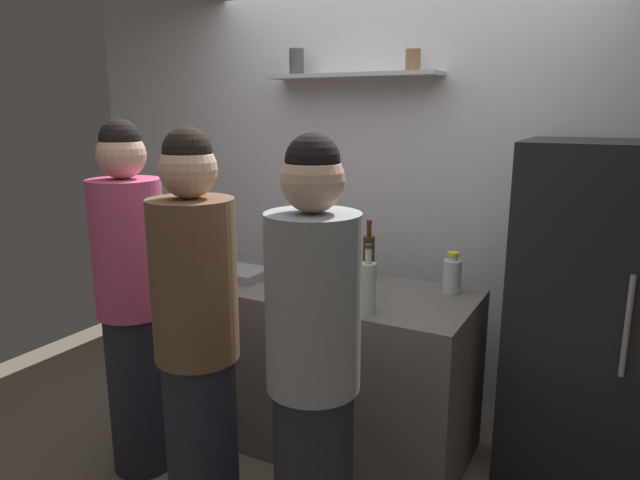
{
  "coord_description": "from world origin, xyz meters",
  "views": [
    {
      "loc": [
        1.23,
        -2.07,
        1.81
      ],
      "look_at": [
        -0.15,
        0.49,
        1.14
      ],
      "focal_mm": 32.13,
      "sensor_mm": 36.0,
      "label": 1
    }
  ],
  "objects_px": {
    "wine_bottle_amber_glass": "(369,254)",
    "wine_bottle_pale_glass": "(368,286)",
    "wine_bottle_dark_glass": "(354,278)",
    "person_brown_jacket": "(197,346)",
    "person_pink_top": "(133,303)",
    "water_bottle_plastic": "(452,275)",
    "person_grey_hoodie": "(313,375)",
    "utensil_holder": "(277,258)",
    "wine_bottle_green_glass": "(316,278)",
    "baking_pan": "(236,273)",
    "refrigerator": "(584,314)"
  },
  "relations": [
    {
      "from": "refrigerator",
      "to": "person_grey_hoodie",
      "type": "distance_m",
      "value": 1.49
    },
    {
      "from": "water_bottle_plastic",
      "to": "person_brown_jacket",
      "type": "height_order",
      "value": "person_brown_jacket"
    },
    {
      "from": "water_bottle_plastic",
      "to": "wine_bottle_dark_glass",
      "type": "bearing_deg",
      "value": -138.8
    },
    {
      "from": "wine_bottle_dark_glass",
      "to": "wine_bottle_green_glass",
      "type": "distance_m",
      "value": 0.19
    },
    {
      "from": "refrigerator",
      "to": "wine_bottle_pale_glass",
      "type": "xyz_separation_m",
      "value": [
        -0.87,
        -0.62,
        0.18
      ]
    },
    {
      "from": "wine_bottle_dark_glass",
      "to": "person_brown_jacket",
      "type": "distance_m",
      "value": 0.86
    },
    {
      "from": "wine_bottle_dark_glass",
      "to": "person_pink_top",
      "type": "xyz_separation_m",
      "value": [
        -0.93,
        -0.55,
        -0.12
      ]
    },
    {
      "from": "utensil_holder",
      "to": "wine_bottle_green_glass",
      "type": "xyz_separation_m",
      "value": [
        0.48,
        -0.4,
        0.05
      ]
    },
    {
      "from": "person_brown_jacket",
      "to": "wine_bottle_amber_glass",
      "type": "bearing_deg",
      "value": -115.98
    },
    {
      "from": "refrigerator",
      "to": "water_bottle_plastic",
      "type": "xyz_separation_m",
      "value": [
        -0.62,
        -0.14,
        0.15
      ]
    },
    {
      "from": "wine_bottle_dark_glass",
      "to": "person_pink_top",
      "type": "distance_m",
      "value": 1.09
    },
    {
      "from": "wine_bottle_green_glass",
      "to": "person_grey_hoodie",
      "type": "relative_size",
      "value": 0.17
    },
    {
      "from": "refrigerator",
      "to": "person_pink_top",
      "type": "height_order",
      "value": "person_pink_top"
    },
    {
      "from": "wine_bottle_pale_glass",
      "to": "refrigerator",
      "type": "bearing_deg",
      "value": 35.12
    },
    {
      "from": "wine_bottle_dark_glass",
      "to": "wine_bottle_pale_glass",
      "type": "relative_size",
      "value": 0.93
    },
    {
      "from": "refrigerator",
      "to": "person_pink_top",
      "type": "xyz_separation_m",
      "value": [
        -1.94,
        -1.02,
        0.05
      ]
    },
    {
      "from": "baking_pan",
      "to": "person_grey_hoodie",
      "type": "distance_m",
      "value": 1.24
    },
    {
      "from": "utensil_holder",
      "to": "person_grey_hoodie",
      "type": "distance_m",
      "value": 1.38
    },
    {
      "from": "wine_bottle_pale_glass",
      "to": "person_brown_jacket",
      "type": "relative_size",
      "value": 0.19
    },
    {
      "from": "wine_bottle_amber_glass",
      "to": "water_bottle_plastic",
      "type": "relative_size",
      "value": 1.5
    },
    {
      "from": "person_pink_top",
      "to": "person_brown_jacket",
      "type": "bearing_deg",
      "value": 46.43
    },
    {
      "from": "person_brown_jacket",
      "to": "person_grey_hoodie",
      "type": "bearing_deg",
      "value": 166.05
    },
    {
      "from": "wine_bottle_green_glass",
      "to": "person_brown_jacket",
      "type": "xyz_separation_m",
      "value": [
        -0.17,
        -0.7,
        -0.13
      ]
    },
    {
      "from": "baking_pan",
      "to": "wine_bottle_green_glass",
      "type": "bearing_deg",
      "value": -11.23
    },
    {
      "from": "person_grey_hoodie",
      "to": "utensil_holder",
      "type": "bearing_deg",
      "value": 25.03
    },
    {
      "from": "wine_bottle_amber_glass",
      "to": "wine_bottle_green_glass",
      "type": "xyz_separation_m",
      "value": [
        -0.07,
        -0.49,
        -0.02
      ]
    },
    {
      "from": "utensil_holder",
      "to": "wine_bottle_amber_glass",
      "type": "height_order",
      "value": "wine_bottle_amber_glass"
    },
    {
      "from": "baking_pan",
      "to": "water_bottle_plastic",
      "type": "distance_m",
      "value": 1.18
    },
    {
      "from": "wine_bottle_amber_glass",
      "to": "person_pink_top",
      "type": "relative_size",
      "value": 0.18
    },
    {
      "from": "person_brown_jacket",
      "to": "wine_bottle_pale_glass",
      "type": "bearing_deg",
      "value": -141.34
    },
    {
      "from": "baking_pan",
      "to": "person_brown_jacket",
      "type": "bearing_deg",
      "value": -63.29
    },
    {
      "from": "wine_bottle_amber_glass",
      "to": "wine_bottle_dark_glass",
      "type": "bearing_deg",
      "value": -75.84
    },
    {
      "from": "wine_bottle_amber_glass",
      "to": "wine_bottle_pale_glass",
      "type": "xyz_separation_m",
      "value": [
        0.24,
        -0.55,
        0.0
      ]
    },
    {
      "from": "wine_bottle_green_glass",
      "to": "person_pink_top",
      "type": "relative_size",
      "value": 0.17
    },
    {
      "from": "person_pink_top",
      "to": "baking_pan",
      "type": "bearing_deg",
      "value": 139.62
    },
    {
      "from": "wine_bottle_dark_glass",
      "to": "person_pink_top",
      "type": "height_order",
      "value": "person_pink_top"
    },
    {
      "from": "wine_bottle_green_glass",
      "to": "person_grey_hoodie",
      "type": "xyz_separation_m",
      "value": [
        0.37,
        -0.69,
        -0.13
      ]
    },
    {
      "from": "utensil_holder",
      "to": "person_grey_hoodie",
      "type": "height_order",
      "value": "person_grey_hoodie"
    },
    {
      "from": "utensil_holder",
      "to": "person_grey_hoodie",
      "type": "xyz_separation_m",
      "value": [
        0.84,
        -1.09,
        -0.08
      ]
    },
    {
      "from": "utensil_holder",
      "to": "wine_bottle_green_glass",
      "type": "distance_m",
      "value": 0.62
    },
    {
      "from": "wine_bottle_dark_glass",
      "to": "person_grey_hoodie",
      "type": "distance_m",
      "value": 0.8
    },
    {
      "from": "wine_bottle_green_glass",
      "to": "wine_bottle_dark_glass",
      "type": "bearing_deg",
      "value": 24.19
    },
    {
      "from": "utensil_holder",
      "to": "person_brown_jacket",
      "type": "height_order",
      "value": "person_brown_jacket"
    },
    {
      "from": "water_bottle_plastic",
      "to": "person_grey_hoodie",
      "type": "bearing_deg",
      "value": -100.03
    },
    {
      "from": "wine_bottle_green_glass",
      "to": "water_bottle_plastic",
      "type": "height_order",
      "value": "wine_bottle_green_glass"
    },
    {
      "from": "water_bottle_plastic",
      "to": "person_brown_jacket",
      "type": "distance_m",
      "value": 1.34
    },
    {
      "from": "water_bottle_plastic",
      "to": "person_pink_top",
      "type": "distance_m",
      "value": 1.6
    },
    {
      "from": "refrigerator",
      "to": "person_grey_hoodie",
      "type": "xyz_separation_m",
      "value": [
        -0.81,
        -1.24,
        0.03
      ]
    },
    {
      "from": "baking_pan",
      "to": "water_bottle_plastic",
      "type": "bearing_deg",
      "value": 14.99
    },
    {
      "from": "refrigerator",
      "to": "wine_bottle_pale_glass",
      "type": "height_order",
      "value": "refrigerator"
    }
  ]
}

